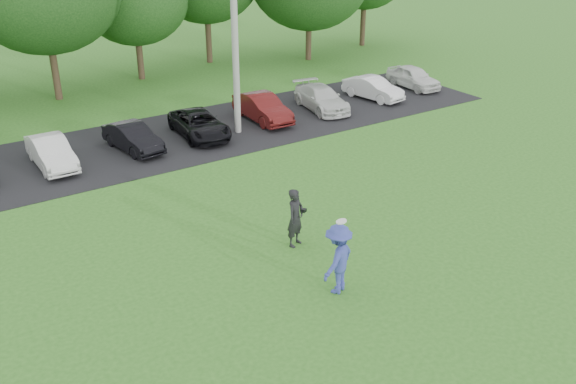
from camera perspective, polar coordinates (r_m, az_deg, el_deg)
name	(u,v)px	position (r m, az deg, el deg)	size (l,w,h in m)	color
ground	(359,281)	(17.57, 6.37, -7.89)	(100.00, 100.00, 0.00)	#2E691E
parking_lot	(164,140)	(27.70, -10.94, 4.53)	(32.00, 6.50, 0.03)	black
utility_pole	(234,4)	(26.92, -4.85, 16.35)	(0.28, 0.28, 10.96)	#979793
frisbee_player	(338,259)	(16.63, 4.47, -5.94)	(1.44, 1.18, 2.19)	#38439E
camera_bystander	(296,218)	(18.74, 0.67, -2.30)	(0.78, 0.66, 1.80)	black
parked_cars	(126,136)	(26.87, -14.18, 4.88)	(30.39, 4.68, 1.24)	#551412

